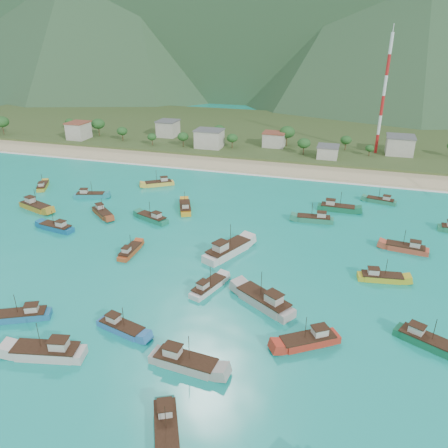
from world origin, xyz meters
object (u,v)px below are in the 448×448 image
(boat_17, at_px, (381,278))
(boat_20, at_px, (35,207))
(boat_12, at_px, (185,208))
(boat_19, at_px, (23,316))
(boat_14, at_px, (228,250))
(boat_4, at_px, (166,428))
(boat_18, at_px, (152,218))
(boat_2, at_px, (314,219))
(boat_13, at_px, (122,328))
(boat_31, at_px, (43,187))
(boat_5, at_px, (102,213))
(boat_0, at_px, (381,201))
(boat_16, at_px, (406,248))
(boat_21, at_px, (309,341))
(boat_30, at_px, (57,228))
(boat_1, at_px, (208,287))
(boat_7, at_px, (48,352))
(boat_32, at_px, (337,208))
(boat_29, at_px, (185,362))
(boat_25, at_px, (264,301))
(boat_23, at_px, (130,252))
(boat_26, at_px, (90,195))
(boat_8, at_px, (426,341))
(boat_15, at_px, (159,184))
(radio_tower, at_px, (384,96))

(boat_17, distance_m, boat_20, 97.18)
(boat_12, bearing_deg, boat_19, -123.37)
(boat_14, bearing_deg, boat_4, -58.38)
(boat_18, bearing_deg, boat_2, -52.70)
(boat_13, bearing_deg, boat_20, -115.59)
(boat_31, bearing_deg, boat_5, -52.49)
(boat_2, bearing_deg, boat_0, -46.13)
(boat_16, height_order, boat_31, boat_16)
(boat_12, xyz_separation_m, boat_13, (9.66, -55.51, -0.07))
(boat_13, distance_m, boat_31, 86.42)
(boat_21, relative_size, boat_30, 1.02)
(boat_1, distance_m, boat_7, 32.19)
(boat_32, bearing_deg, boat_30, -62.29)
(boat_16, bearing_deg, boat_1, 134.06)
(boat_13, xyz_separation_m, boat_18, (-15.58, 45.66, 0.05))
(boat_20, bearing_deg, boat_29, 72.21)
(boat_7, xyz_separation_m, boat_25, (30.73, 24.07, 0.10))
(boat_23, distance_m, boat_29, 41.06)
(boat_4, distance_m, boat_26, 94.32)
(boat_4, relative_size, boat_29, 0.90)
(boat_29, bearing_deg, boat_26, -132.83)
(boat_14, bearing_deg, boat_1, -63.55)
(boat_16, xyz_separation_m, boat_17, (-6.11, -15.76, -0.05))
(boat_8, xyz_separation_m, boat_21, (-18.99, -5.57, 0.02))
(boat_13, bearing_deg, boat_5, -131.39)
(boat_5, bearing_deg, boat_23, 83.66)
(boat_8, height_order, boat_23, boat_8)
(boat_1, height_order, boat_15, boat_15)
(boat_25, xyz_separation_m, boat_30, (-59.75, 18.10, -0.31))
(boat_16, height_order, boat_25, boat_25)
(boat_15, bearing_deg, boat_8, -162.58)
(boat_5, xyz_separation_m, boat_19, (11.89, -47.26, 0.01))
(boat_29, height_order, boat_32, boat_29)
(boat_5, distance_m, boat_17, 76.59)
(boat_14, height_order, boat_26, boat_14)
(boat_2, distance_m, boat_25, 43.55)
(boat_1, bearing_deg, boat_5, 164.53)
(radio_tower, height_order, boat_8, radio_tower)
(boat_2, relative_size, boat_17, 1.06)
(boat_15, xyz_separation_m, boat_23, (13.87, -46.99, -0.13))
(boat_17, bearing_deg, boat_30, -99.70)
(boat_12, distance_m, boat_32, 44.40)
(boat_1, distance_m, boat_12, 43.55)
(boat_31, bearing_deg, boat_16, -34.07)
(boat_29, xyz_separation_m, boat_30, (-51.15, 37.94, -0.14))
(boat_16, height_order, boat_18, boat_18)
(boat_15, bearing_deg, boat_18, 167.08)
(radio_tower, xyz_separation_m, boat_30, (-81.79, -100.02, -23.84))
(boat_7, distance_m, boat_16, 81.05)
(boat_14, bearing_deg, boat_23, -139.80)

